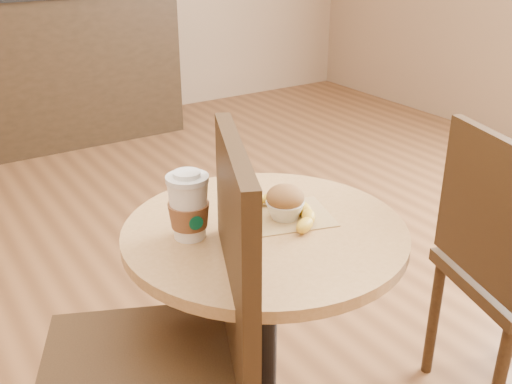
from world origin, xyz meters
TOP-DOWN VIEW (x-y plane):
  - cafe_table at (-0.07, 0.02)m, footprint 0.70×0.70m
  - chair_left at (-0.37, -0.08)m, footprint 0.61×0.61m
  - chair_right at (0.66, -0.19)m, footprint 0.51×0.51m
  - service_counter at (0.00, 3.18)m, footprint 2.30×0.65m
  - kraft_bag at (0.00, 0.05)m, footprint 0.28×0.24m
  - coffee_cup at (-0.24, 0.08)m, footprint 0.10×0.10m
  - muffin at (0.00, 0.04)m, footprint 0.10×0.10m
  - banana at (0.01, 0.04)m, footprint 0.15×0.25m

SIDE VIEW (x-z plane):
  - chair_right at x=0.66m, z-range 0.05..0.97m
  - service_counter at x=0.00m, z-range 0.00..1.04m
  - cafe_table at x=-0.07m, z-range 0.16..0.91m
  - chair_left at x=-0.37m, z-range 0.05..1.10m
  - kraft_bag at x=0.00m, z-range 0.75..0.75m
  - banana at x=0.01m, z-range 0.75..0.79m
  - muffin at x=0.00m, z-range 0.75..0.84m
  - coffee_cup at x=-0.24m, z-range 0.74..0.91m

